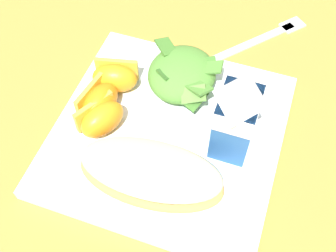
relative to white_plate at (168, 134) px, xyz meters
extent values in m
plane|color=#C67A33|center=(0.00, 0.00, -0.01)|extent=(3.00, 3.00, 0.00)
cube|color=silver|center=(0.00, 0.00, 0.00)|extent=(0.28, 0.28, 0.02)
ellipsoid|color=tan|center=(0.07, 0.01, 0.02)|extent=(0.09, 0.17, 0.03)
ellipsoid|color=#B22D19|center=(0.07, 0.01, 0.03)|extent=(0.08, 0.16, 0.01)
ellipsoid|color=#EAD184|center=(0.07, 0.01, 0.04)|extent=(0.09, 0.17, 0.01)
ellipsoid|color=#4C8433|center=(-0.08, -0.01, 0.03)|extent=(0.10, 0.09, 0.04)
cube|color=#5B8E3D|center=(-0.04, 0.02, 0.04)|extent=(0.03, 0.04, 0.02)
cube|color=#336023|center=(-0.07, -0.02, 0.04)|extent=(0.04, 0.04, 0.02)
cube|color=#4C8433|center=(-0.09, 0.03, 0.04)|extent=(0.02, 0.03, 0.01)
cube|color=#3D7028|center=(-0.09, 0.02, 0.04)|extent=(0.03, 0.04, 0.01)
cube|color=#3D7028|center=(-0.04, 0.02, 0.03)|extent=(0.04, 0.03, 0.02)
cube|color=#4C8433|center=(-0.05, 0.02, 0.05)|extent=(0.04, 0.04, 0.02)
cube|color=#3D7028|center=(-0.10, -0.04, 0.04)|extent=(0.04, 0.04, 0.01)
cube|color=#23569E|center=(-0.01, 0.08, 0.05)|extent=(0.06, 0.04, 0.09)
cube|color=white|center=(-0.01, 0.08, 0.08)|extent=(0.06, 0.04, 0.03)
pyramid|color=white|center=(-0.01, 0.08, 0.11)|extent=(0.06, 0.04, 0.02)
ellipsoid|color=orange|center=(-0.04, -0.09, 0.03)|extent=(0.05, 0.07, 0.04)
cube|color=gold|center=(-0.06, -0.09, 0.03)|extent=(0.02, 0.06, 0.03)
ellipsoid|color=orange|center=(0.00, -0.09, 0.03)|extent=(0.07, 0.05, 0.04)
cube|color=gold|center=(-0.01, -0.11, 0.03)|extent=(0.06, 0.02, 0.03)
ellipsoid|color=orange|center=(0.02, -0.08, 0.03)|extent=(0.07, 0.06, 0.04)
cube|color=gold|center=(0.02, -0.09, 0.03)|extent=(0.05, 0.03, 0.03)
cube|color=silver|center=(-0.20, 0.06, -0.01)|extent=(0.14, 0.12, 0.01)
cube|color=silver|center=(-0.26, 0.12, -0.01)|extent=(0.04, 0.04, 0.01)
camera|label=1|loc=(0.28, 0.10, 0.45)|focal=44.99mm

